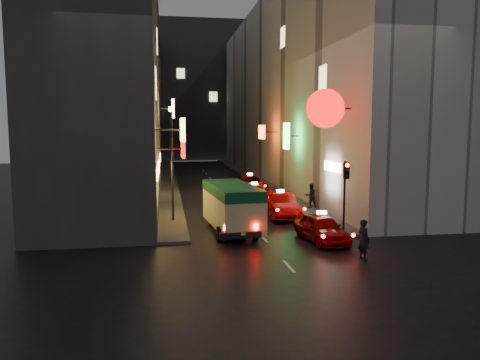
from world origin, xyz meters
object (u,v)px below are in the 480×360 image
pedestrian_crossing (364,237)px  traffic_light (346,181)px  minibus (232,202)px  lamp_post (172,156)px  taxi_near (321,226)px

pedestrian_crossing → traffic_light: (0.82, 4.06, 1.76)m
minibus → pedestrian_crossing: (4.50, -5.69, -0.60)m
lamp_post → traffic_light: bearing=-28.9°
taxi_near → traffic_light: size_ratio=1.39×
traffic_light → lamp_post: bearing=151.1°
pedestrian_crossing → lamp_post: (-7.38, 8.59, 2.80)m
taxi_near → pedestrian_crossing: 3.21m
traffic_light → pedestrian_crossing: bearing=-101.4°
minibus → lamp_post: lamp_post is taller
taxi_near → minibus: bearing=146.3°
taxi_near → pedestrian_crossing: bearing=-77.8°
lamp_post → taxi_near: bearing=-39.1°
taxi_near → pedestrian_crossing: pedestrian_crossing is taller
minibus → lamp_post: 4.64m
minibus → lamp_post: (-2.88, 2.90, 2.20)m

